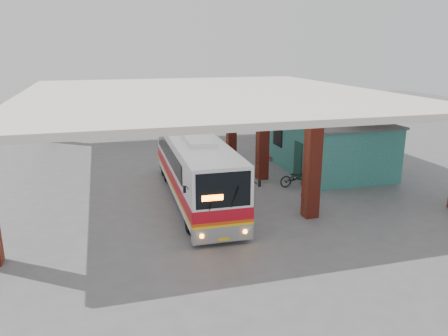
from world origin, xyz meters
The scene contains 8 objects.
ground centered at (0.00, 0.00, 0.00)m, with size 90.00×90.00×0.00m, color #515154.
brick_columns centered at (1.43, 5.00, 2.17)m, with size 20.10×21.60×4.35m.
canopy_roof centered at (0.50, 6.50, 4.50)m, with size 21.00×23.00×0.30m, color silver.
shop_building centered at (7.49, 4.00, 1.56)m, with size 5.20×8.20×3.11m.
coach_bus centered at (-1.37, 0.61, 1.62)m, with size 2.60×11.25×3.26m.
motorcycle centered at (4.26, 1.13, 0.50)m, with size 0.66×1.90×1.00m, color black.
pedestrian centered at (3.33, -1.88, 0.93)m, with size 0.68×0.44×1.86m, color #B32C16.
red_chair centered at (5.07, 6.54, 0.37)m, with size 0.49×0.49×0.80m.
Camera 1 is at (-5.55, -19.30, 7.25)m, focal length 35.00 mm.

